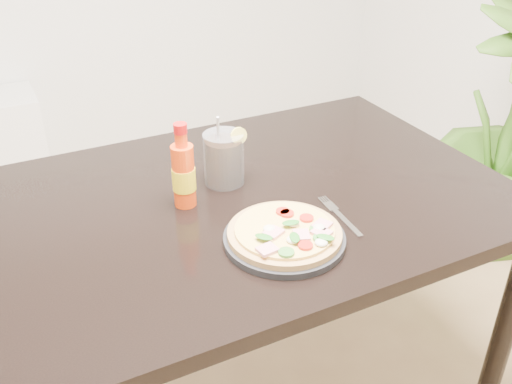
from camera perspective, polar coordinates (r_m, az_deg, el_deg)
name	(u,v)px	position (r m, az deg, el deg)	size (l,w,h in m)	color
dining_table	(235,225)	(1.49, -2.07, -3.33)	(1.40, 0.90, 0.75)	black
plate	(284,239)	(1.28, 2.85, -4.71)	(0.27, 0.27, 0.02)	black
pizza	(286,232)	(1.26, 3.02, -4.04)	(0.25, 0.25, 0.03)	tan
hot_sauce_bottle	(184,174)	(1.38, -7.26, 1.82)	(0.07, 0.07, 0.22)	#EC410D
cola_cup	(224,160)	(1.48, -3.22, 3.25)	(0.11, 0.11, 0.20)	black
fork	(339,215)	(1.38, 8.28, -2.26)	(0.03, 0.19, 0.00)	silver
plant_pot	(492,215)	(2.77, 22.51, -2.10)	(0.28, 0.28, 0.22)	brown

